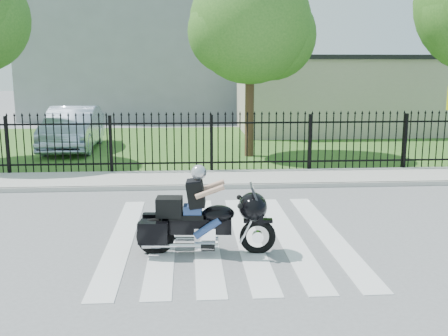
{
  "coord_description": "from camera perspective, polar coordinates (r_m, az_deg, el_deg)",
  "views": [
    {
      "loc": [
        -0.72,
        -9.61,
        3.26
      ],
      "look_at": [
        0.08,
        1.81,
        1.0
      ],
      "focal_mm": 42.0,
      "sensor_mm": 36.0,
      "label": 1
    }
  ],
  "objects": [
    {
      "name": "parked_car",
      "position": [
        21.14,
        -16.13,
        4.18
      ],
      "size": [
        1.87,
        5.08,
        1.66
      ],
      "primitive_type": "imported",
      "rotation": [
        0.0,
        0.0,
        0.02
      ],
      "color": "#ABBAD8",
      "rests_on": "grass_strip"
    },
    {
      "name": "tree_mid",
      "position": [
        18.79,
        2.87,
        15.44
      ],
      "size": [
        4.2,
        4.2,
        6.78
      ],
      "color": "#382316",
      "rests_on": "ground"
    },
    {
      "name": "building_low",
      "position": [
        26.79,
        12.84,
        7.65
      ],
      "size": [
        10.0,
        6.0,
        3.5
      ],
      "primitive_type": "cube",
      "color": "#BEB29E",
      "rests_on": "ground"
    },
    {
      "name": "grass_strip",
      "position": [
        21.86,
        -2.1,
        2.6
      ],
      "size": [
        40.0,
        12.0,
        0.02
      ],
      "primitive_type": "cube",
      "color": "#2F6121",
      "rests_on": "ground"
    },
    {
      "name": "crosswalk",
      "position": [
        10.17,
        0.25,
        -7.49
      ],
      "size": [
        5.0,
        5.5,
        0.01
      ],
      "primitive_type": null,
      "color": "silver",
      "rests_on": "ground"
    },
    {
      "name": "motorcycle_rider",
      "position": [
        9.14,
        -2.41,
        -5.34
      ],
      "size": [
        2.45,
        0.85,
        1.62
      ],
      "rotation": [
        0.0,
        0.0,
        -0.07
      ],
      "color": "black",
      "rests_on": "ground"
    },
    {
      "name": "sidewalk",
      "position": [
        14.97,
        -1.18,
        -1.18
      ],
      "size": [
        40.0,
        2.0,
        0.12
      ],
      "primitive_type": "cube",
      "color": "#ADAAA3",
      "rests_on": "ground"
    },
    {
      "name": "curb",
      "position": [
        14.0,
        -0.97,
        -2.05
      ],
      "size": [
        40.0,
        0.12,
        0.12
      ],
      "primitive_type": "cube",
      "color": "#ADAAA3",
      "rests_on": "ground"
    },
    {
      "name": "building_tall",
      "position": [
        35.79,
        -7.96,
        15.44
      ],
      "size": [
        15.0,
        10.0,
        12.0
      ],
      "primitive_type": "cube",
      "color": "gray",
      "rests_on": "ground"
    },
    {
      "name": "iron_fence",
      "position": [
        15.8,
        -1.37,
        2.58
      ],
      "size": [
        26.0,
        0.04,
        1.8
      ],
      "color": "black",
      "rests_on": "ground"
    },
    {
      "name": "ground",
      "position": [
        10.17,
        0.25,
        -7.52
      ],
      "size": [
        120.0,
        120.0,
        0.0
      ],
      "primitive_type": "plane",
      "color": "slate",
      "rests_on": "ground"
    },
    {
      "name": "building_low_roof",
      "position": [
        26.75,
        13.02,
        11.61
      ],
      "size": [
        10.2,
        6.2,
        0.2
      ],
      "primitive_type": "cube",
      "color": "black",
      "rests_on": "building_low"
    }
  ]
}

